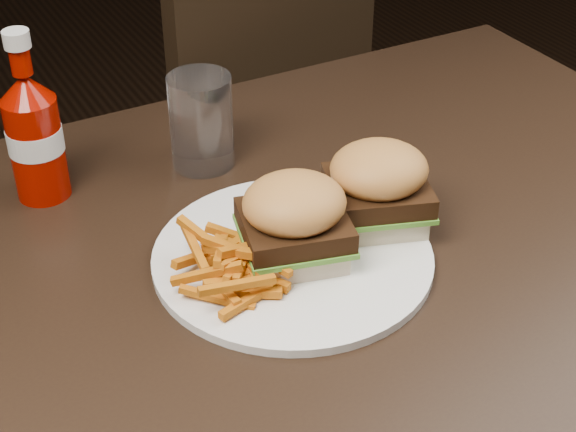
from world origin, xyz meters
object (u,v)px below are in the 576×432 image
tumbler (201,123)px  ketchup_bottle (37,149)px  chair_far (209,164)px  plate (293,257)px  dining_table (276,281)px

tumbler → ketchup_bottle: bearing=172.6°
chair_far → tumbler: bearing=51.7°
plate → tumbler: tumbler is taller
plate → ketchup_bottle: ketchup_bottle is taller
dining_table → chair_far: size_ratio=2.75×
chair_far → tumbler: 0.65m
ketchup_bottle → dining_table: bearing=-55.4°
dining_table → ketchup_bottle: ketchup_bottle is taller
dining_table → plate: size_ratio=4.14×
dining_table → tumbler: tumbler is taller
chair_far → plate: 0.81m
chair_far → dining_table: bearing=57.2°
dining_table → ketchup_bottle: bearing=124.6°
chair_far → plate: bearing=58.6°
chair_far → ketchup_bottle: 0.72m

